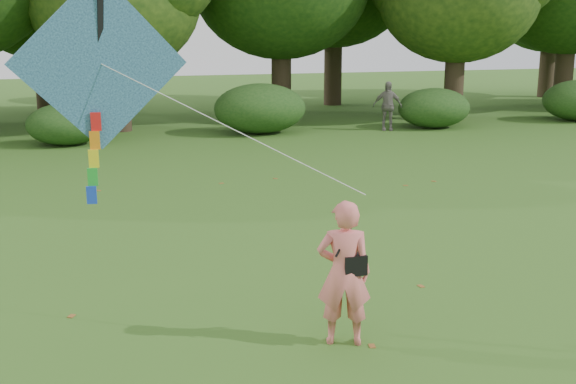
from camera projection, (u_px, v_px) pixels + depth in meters
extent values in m
plane|color=#265114|center=(368.00, 329.00, 9.78)|extent=(100.00, 100.00, 0.00)
imported|color=#ED736F|center=(344.00, 273.00, 9.16)|extent=(0.80, 0.65, 1.90)
imported|color=gray|center=(387.00, 106.00, 27.87)|extent=(1.20, 0.82, 1.89)
cube|color=black|center=(354.00, 264.00, 9.14)|extent=(0.30, 0.20, 0.26)
cylinder|color=black|center=(346.00, 237.00, 9.01)|extent=(0.33, 0.14, 0.47)
cube|color=#2A38B6|center=(100.00, 63.00, 9.82)|extent=(2.42, 0.42, 2.43)
cube|color=black|center=(100.00, 63.00, 9.85)|extent=(0.21, 0.47, 2.21)
cylinder|color=white|center=(227.00, 126.00, 9.39)|extent=(3.05, 2.21, 1.56)
cube|color=red|center=(96.00, 122.00, 10.00)|extent=(0.14, 0.06, 0.26)
cube|color=orange|center=(95.00, 140.00, 10.05)|extent=(0.14, 0.06, 0.26)
cube|color=yellow|center=(94.00, 159.00, 10.10)|extent=(0.14, 0.06, 0.26)
cube|color=green|center=(93.00, 177.00, 10.15)|extent=(0.14, 0.06, 0.26)
cube|color=blue|center=(92.00, 195.00, 10.20)|extent=(0.14, 0.06, 0.26)
cylinder|color=#3A2D1E|center=(120.00, 90.00, 27.57)|extent=(0.80, 0.80, 3.15)
ellipsoid|color=#1E3F11|center=(115.00, 0.00, 26.81)|extent=(6.40, 6.40, 5.44)
cylinder|color=#3A2D1E|center=(281.00, 76.00, 31.29)|extent=(0.86, 0.86, 3.67)
cylinder|color=#3A2D1E|center=(454.00, 80.00, 30.90)|extent=(0.83, 0.83, 3.43)
cylinder|color=#3A2D1E|center=(564.00, 70.00, 34.64)|extent=(0.87, 0.87, 3.78)
cylinder|color=#3A2D1E|center=(44.00, 74.00, 33.72)|extent=(0.84, 0.84, 3.50)
cylinder|color=#3A2D1E|center=(333.00, 65.00, 36.55)|extent=(0.90, 0.90, 4.02)
cylinder|color=#3A2D1E|center=(547.00, 65.00, 40.63)|extent=(0.85, 0.85, 3.57)
ellipsoid|color=#264919|center=(66.00, 124.00, 24.51)|extent=(2.66, 2.09, 1.42)
ellipsoid|color=#264919|center=(260.00, 108.00, 27.12)|extent=(3.50, 2.75, 1.88)
ellipsoid|color=#264919|center=(434.00, 108.00, 28.60)|extent=(2.94, 2.31, 1.58)
cube|color=brown|center=(99.00, 191.00, 17.90)|extent=(0.13, 0.14, 0.01)
cube|color=brown|center=(275.00, 179.00, 19.28)|extent=(0.13, 0.14, 0.01)
cube|color=brown|center=(406.00, 185.00, 18.46)|extent=(0.13, 0.10, 0.01)
cube|color=brown|center=(221.00, 183.00, 18.71)|extent=(0.14, 0.11, 0.01)
cube|color=brown|center=(91.00, 175.00, 19.78)|extent=(0.09, 0.13, 0.01)
cube|color=brown|center=(421.00, 286.00, 11.37)|extent=(0.10, 0.13, 0.01)
cube|color=brown|center=(434.00, 181.00, 18.95)|extent=(0.14, 0.14, 0.01)
cube|color=brown|center=(71.00, 316.00, 10.20)|extent=(0.13, 0.14, 0.01)
cube|color=brown|center=(372.00, 346.00, 9.25)|extent=(0.10, 0.13, 0.01)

